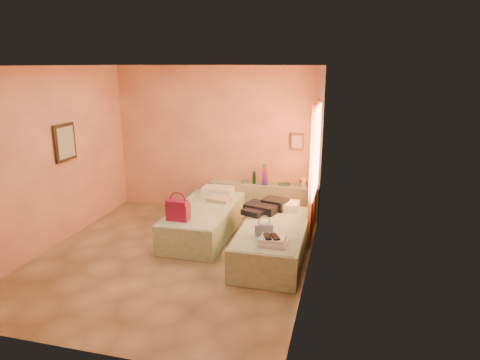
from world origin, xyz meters
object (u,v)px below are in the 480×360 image
(water_bottle, at_px, (254,178))
(blue_handbag, at_px, (264,229))
(headboard_ledge, at_px, (264,200))
(towel_stack, at_px, (274,241))
(flower_vase, at_px, (304,181))
(green_book, at_px, (284,184))
(bed_left, at_px, (204,221))
(magenta_handbag, at_px, (178,210))
(bed_right, at_px, (273,241))

(water_bottle, xyz_separation_m, blue_handbag, (0.59, -2.02, -0.18))
(blue_handbag, bearing_deg, headboard_ledge, 84.42)
(towel_stack, bearing_deg, flower_vase, 86.75)
(blue_handbag, bearing_deg, water_bottle, 89.57)
(green_book, bearing_deg, bed_left, -154.05)
(bed_left, height_order, flower_vase, flower_vase)
(towel_stack, bearing_deg, magenta_handbag, 160.44)
(bed_right, xyz_separation_m, magenta_handbag, (-1.47, -0.11, 0.41))
(magenta_handbag, bearing_deg, towel_stack, -18.14)
(headboard_ledge, xyz_separation_m, magenta_handbag, (-0.98, -1.81, 0.34))
(bed_right, bearing_deg, green_book, 93.13)
(water_bottle, height_order, flower_vase, flower_vase)
(headboard_ledge, relative_size, towel_stack, 5.86)
(bed_right, height_order, water_bottle, water_bottle)
(bed_right, xyz_separation_m, green_book, (-0.11, 1.71, 0.42))
(flower_vase, xyz_separation_m, blue_handbag, (-0.33, -2.01, -0.18))
(bed_right, relative_size, magenta_handbag, 5.84)
(flower_vase, relative_size, towel_stack, 0.66)
(bed_right, height_order, magenta_handbag, magenta_handbag)
(water_bottle, relative_size, flower_vase, 0.98)
(water_bottle, bearing_deg, blue_handbag, -73.59)
(water_bottle, distance_m, flower_vase, 0.92)
(water_bottle, height_order, green_book, water_bottle)
(bed_left, bearing_deg, headboard_ledge, 54.32)
(green_book, relative_size, towel_stack, 0.57)
(bed_right, xyz_separation_m, towel_stack, (0.12, -0.67, 0.30))
(flower_vase, bearing_deg, magenta_handbag, -134.66)
(headboard_ledge, height_order, flower_vase, flower_vase)
(magenta_handbag, bearing_deg, water_bottle, 66.89)
(towel_stack, bearing_deg, green_book, 95.49)
(headboard_ledge, relative_size, water_bottle, 9.04)
(bed_right, xyz_separation_m, blue_handbag, (-0.07, -0.37, 0.33))
(water_bottle, bearing_deg, magenta_handbag, -114.52)
(green_book, height_order, magenta_handbag, magenta_handbag)
(water_bottle, bearing_deg, green_book, 6.08)
(bed_left, xyz_separation_m, green_book, (1.18, 1.14, 0.42))
(bed_right, bearing_deg, water_bottle, 111.68)
(water_bottle, relative_size, towel_stack, 0.65)
(bed_right, height_order, blue_handbag, blue_handbag)
(bed_right, relative_size, green_book, 10.06)
(headboard_ledge, relative_size, bed_left, 1.02)
(magenta_handbag, bearing_deg, blue_handbag, -9.36)
(flower_vase, bearing_deg, water_bottle, 179.31)
(flower_vase, bearing_deg, bed_left, -145.21)
(magenta_handbag, distance_m, blue_handbag, 1.42)
(towel_stack, bearing_deg, bed_right, 100.26)
(headboard_ledge, height_order, water_bottle, water_bottle)
(blue_handbag, bearing_deg, flower_vase, 63.91)
(bed_right, bearing_deg, bed_left, 156.05)
(headboard_ledge, relative_size, bed_right, 1.02)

